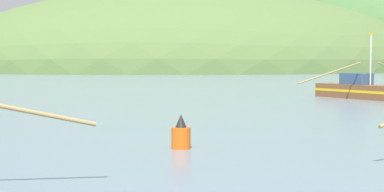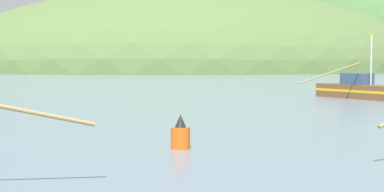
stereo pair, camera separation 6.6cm
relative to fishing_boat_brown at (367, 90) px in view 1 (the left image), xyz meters
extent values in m
ellipsoid|color=#516B38|center=(11.22, 146.62, -0.76)|extent=(163.03, 130.42, 53.67)
cube|color=brown|center=(0.05, -0.13, -0.14)|extent=(5.86, 10.73, 1.23)
cube|color=gold|center=(0.05, -0.13, -0.08)|extent=(5.91, 10.83, 0.22)
cube|color=#334C6B|center=(-0.44, 1.13, 0.97)|extent=(2.44, 2.94, 0.99)
cylinder|color=silver|center=(0.12, -0.32, 2.63)|extent=(0.12, 0.12, 4.31)
cube|color=gold|center=(0.12, -0.32, 4.90)|extent=(0.16, 0.35, 0.20)
cylinder|color=#997F4C|center=(-4.24, -1.78, 1.60)|extent=(6.62, 2.64, 1.77)
cylinder|color=#E55914|center=(-20.70, -24.61, -0.35)|extent=(0.73, 0.73, 0.82)
cone|color=black|center=(-20.70, -24.61, 0.31)|extent=(0.44, 0.44, 0.50)
camera|label=1|loc=(-24.40, -45.99, 2.61)|focal=53.67mm
camera|label=2|loc=(-24.33, -46.00, 2.61)|focal=53.67mm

